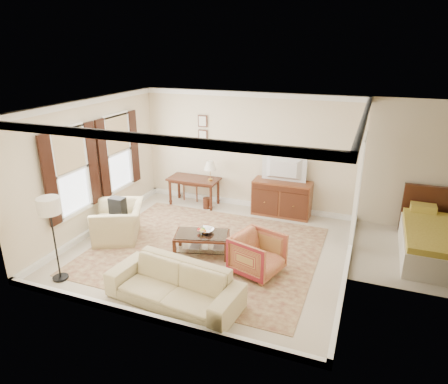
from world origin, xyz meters
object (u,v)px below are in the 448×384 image
Objects in this scene: striped_armchair at (258,252)px; sofa at (174,279)px; sideboard at (282,198)px; club_armchair at (118,216)px; tv at (284,161)px; writing_desk at (194,182)px; coffee_table at (202,238)px.

sofa is (-0.99, -1.34, 0.01)m from striped_armchair.
club_armchair is (-2.98, -2.46, 0.07)m from sideboard.
sofa is at bearing 79.06° from tv.
writing_desk is 2.69m from coffee_table.
club_armchair is at bearing 150.15° from sofa.
writing_desk is at bearing 118.21° from coffee_table.
tv is 1.22× the size of striped_armchair.
striped_armchair is (0.20, -2.74, -0.96)m from tv.
club_armchair is (-0.69, -2.33, -0.10)m from writing_desk.
sofa is at bearing 26.64° from club_armchair.
writing_desk is 2.29m from sideboard.
striped_armchair is (2.49, -2.64, -0.19)m from writing_desk.
sofa is (-0.79, -4.09, -0.94)m from tv.
club_armchair is 0.52× the size of sofa.
tv reaches higher than sofa.
sideboard is 1.68× the size of striped_armchair.
sofa is at bearing 160.60° from striped_armchair.
sofa reaches higher than striped_armchair.
sideboard is 1.18× the size of coffee_table.
tv reaches higher than club_armchair.
club_armchair is at bearing -106.55° from writing_desk.
sofa is (-0.79, -4.11, -0.00)m from sideboard.
coffee_table is 1.26m from striped_armchair.
striped_armchair is 3.20m from club_armchair.
tv reaches higher than coffee_table.
tv is at bearing 67.59° from coffee_table.
tv is 4.27m from sofa.
writing_desk is 0.93× the size of sideboard.
striped_armchair is 0.73× the size of club_armchair.
tv is 0.89× the size of club_armchair.
club_armchair is (-2.98, -2.44, -0.87)m from tv.
club_armchair reaches higher than sofa.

